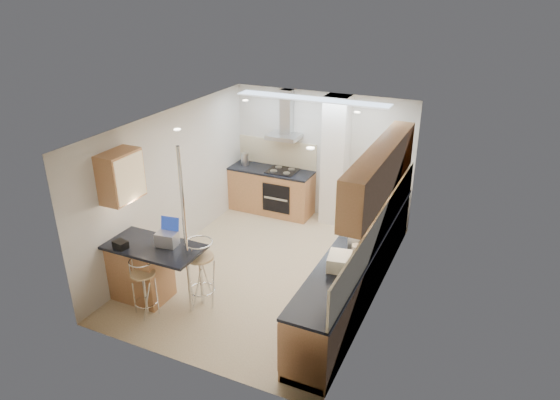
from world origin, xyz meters
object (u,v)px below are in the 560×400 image
at_px(microwave, 362,234).
at_px(bar_stool_end, 201,273).
at_px(bread_bin, 339,261).
at_px(laptop, 167,239).
at_px(bar_stool_near, 144,287).

height_order(microwave, bar_stool_end, microwave).
bearing_deg(microwave, bread_bin, 159.81).
bearing_deg(laptop, bar_stool_near, -116.89).
xyz_separation_m(bar_stool_end, bread_bin, (1.96, 0.35, 0.49)).
relative_size(bar_stool_near, bread_bin, 2.42).
distance_m(bar_stool_end, bread_bin, 2.05).
relative_size(laptop, bar_stool_near, 0.33).
xyz_separation_m(bar_stool_near, bar_stool_end, (0.59, 0.55, 0.08)).
bearing_deg(laptop, microwave, 18.19).
relative_size(laptop, bread_bin, 0.79).
height_order(microwave, bar_stool_near, microwave).
relative_size(microwave, bar_stool_end, 0.53).
distance_m(microwave, bread_bin, 0.77).
bearing_deg(microwave, bar_stool_end, 104.44).
height_order(microwave, bread_bin, microwave).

